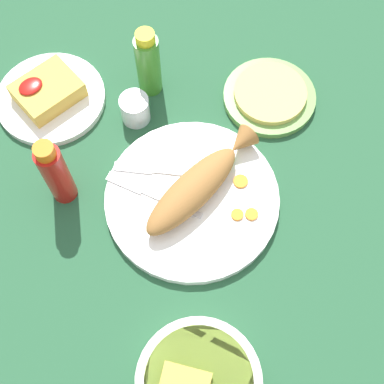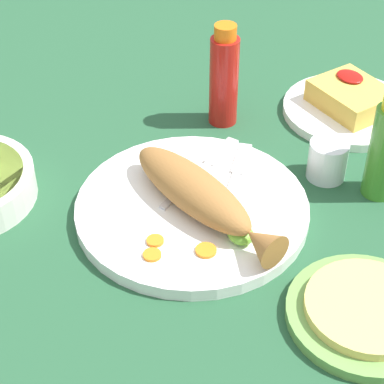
{
  "view_description": "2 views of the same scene",
  "coord_description": "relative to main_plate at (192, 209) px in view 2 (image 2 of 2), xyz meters",
  "views": [
    {
      "loc": [
        0.25,
        0.29,
        0.88
      ],
      "look_at": [
        0.0,
        0.0,
        0.04
      ],
      "focal_mm": 50.0,
      "sensor_mm": 36.0,
      "label": 1
    },
    {
      "loc": [
        -0.58,
        0.38,
        0.61
      ],
      "look_at": [
        0.0,
        0.0,
        0.04
      ],
      "focal_mm": 65.0,
      "sensor_mm": 36.0,
      "label": 2
    }
  ],
  "objects": [
    {
      "name": "ground_plane",
      "position": [
        0.0,
        0.0,
        -0.01
      ],
      "size": [
        4.0,
        4.0,
        0.0
      ],
      "primitive_type": "plane",
      "color": "#235133"
    },
    {
      "name": "main_plate",
      "position": [
        0.0,
        0.0,
        0.0
      ],
      "size": [
        0.31,
        0.31,
        0.02
      ],
      "primitive_type": "cylinder",
      "color": "white",
      "rests_on": "ground_plane"
    },
    {
      "name": "fried_fish",
      "position": [
        -0.02,
        -0.0,
        0.03
      ],
      "size": [
        0.26,
        0.09,
        0.05
      ],
      "rotation": [
        0.0,
        0.0,
        0.11
      ],
      "color": "#996633",
      "rests_on": "main_plate"
    },
    {
      "name": "fork_near",
      "position": [
        0.05,
        -0.06,
        0.01
      ],
      "size": [
        0.09,
        0.18,
        0.0
      ],
      "rotation": [
        0.0,
        0.0,
        5.12
      ],
      "color": "silver",
      "rests_on": "main_plate"
    },
    {
      "name": "fork_far",
      "position": [
        0.01,
        -0.08,
        0.01
      ],
      "size": [
        0.13,
        0.15,
        0.0
      ],
      "rotation": [
        0.0,
        0.0,
        5.44
      ],
      "color": "silver",
      "rests_on": "main_plate"
    },
    {
      "name": "carrot_slice_near",
      "position": [
        -0.04,
        0.08,
        0.01
      ],
      "size": [
        0.02,
        0.02,
        0.0
      ],
      "primitive_type": "cylinder",
      "color": "orange",
      "rests_on": "main_plate"
    },
    {
      "name": "carrot_slice_mid",
      "position": [
        -0.05,
        0.09,
        0.01
      ],
      "size": [
        0.02,
        0.02,
        0.0
      ],
      "primitive_type": "cylinder",
      "color": "orange",
      "rests_on": "main_plate"
    },
    {
      "name": "carrot_slice_far",
      "position": [
        -0.08,
        0.04,
        0.01
      ],
      "size": [
        0.03,
        0.03,
        0.0
      ],
      "primitive_type": "cylinder",
      "color": "orange",
      "rests_on": "main_plate"
    },
    {
      "name": "lime_wedge_main",
      "position": [
        -0.09,
        -0.01,
        0.02
      ],
      "size": [
        0.04,
        0.03,
        0.02
      ],
      "primitive_type": "ellipsoid",
      "color": "#6BB233",
      "rests_on": "main_plate"
    },
    {
      "name": "hot_sauce_bottle_red",
      "position": [
        0.16,
        -0.16,
        0.07
      ],
      "size": [
        0.04,
        0.04,
        0.16
      ],
      "color": "#B21914",
      "rests_on": "ground_plane"
    },
    {
      "name": "salt_cup",
      "position": [
        -0.04,
        -0.2,
        0.02
      ],
      "size": [
        0.06,
        0.06,
        0.06
      ],
      "color": "silver",
      "rests_on": "ground_plane"
    },
    {
      "name": "side_plate_fries",
      "position": [
        0.06,
        -0.34,
        -0.0
      ],
      "size": [
        0.21,
        0.21,
        0.01
      ],
      "primitive_type": "cylinder",
      "color": "white",
      "rests_on": "ground_plane"
    },
    {
      "name": "fries_pile",
      "position": [
        0.07,
        -0.34,
        0.02
      ],
      "size": [
        0.12,
        0.1,
        0.04
      ],
      "color": "gold",
      "rests_on": "side_plate_fries"
    },
    {
      "name": "tortilla_plate",
      "position": [
        -0.26,
        -0.06,
        -0.0
      ],
      "size": [
        0.18,
        0.18,
        0.01
      ],
      "primitive_type": "cylinder",
      "color": "#6B9E4C",
      "rests_on": "ground_plane"
    },
    {
      "name": "tortilla_stack",
      "position": [
        -0.26,
        -0.06,
        0.01
      ],
      "size": [
        0.14,
        0.14,
        0.01
      ],
      "primitive_type": "cylinder",
      "color": "#E0C666",
      "rests_on": "tortilla_plate"
    }
  ]
}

